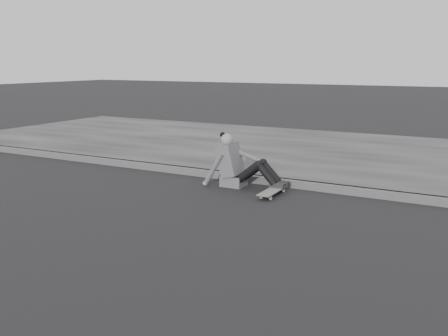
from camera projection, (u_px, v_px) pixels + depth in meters
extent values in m
cylinder|color=#959691|center=(261.00, 197.00, 7.44)|extent=(0.03, 0.05, 0.05)
cylinder|color=#959691|center=(271.00, 198.00, 7.37)|extent=(0.03, 0.05, 0.05)
cylinder|color=#959691|center=(275.00, 189.00, 7.89)|extent=(0.03, 0.05, 0.05)
cylinder|color=#959691|center=(284.00, 190.00, 7.82)|extent=(0.03, 0.05, 0.05)
cube|color=#323234|center=(266.00, 196.00, 7.40)|extent=(0.16, 0.04, 0.03)
cube|color=#323234|center=(279.00, 188.00, 7.85)|extent=(0.16, 0.04, 0.03)
cube|color=slate|center=(273.00, 190.00, 7.62)|extent=(0.20, 0.78, 0.02)
cube|color=#535355|center=(234.00, 181.00, 8.20)|extent=(0.36, 0.34, 0.18)
cube|color=#535355|center=(230.00, 160.00, 8.16)|extent=(0.37, 0.40, 0.57)
cube|color=#535355|center=(223.00, 152.00, 8.20)|extent=(0.14, 0.30, 0.20)
cylinder|color=gray|center=(227.00, 145.00, 8.13)|extent=(0.09, 0.09, 0.08)
sphere|color=gray|center=(227.00, 140.00, 8.12)|extent=(0.20, 0.20, 0.20)
sphere|color=black|center=(223.00, 135.00, 8.16)|extent=(0.09, 0.09, 0.09)
cylinder|color=black|center=(249.00, 172.00, 7.94)|extent=(0.43, 0.13, 0.39)
cylinder|color=black|center=(254.00, 170.00, 8.09)|extent=(0.43, 0.13, 0.39)
cylinder|color=black|center=(266.00, 174.00, 7.80)|extent=(0.35, 0.11, 0.36)
cylinder|color=black|center=(271.00, 172.00, 7.95)|extent=(0.35, 0.11, 0.36)
sphere|color=black|center=(258.00, 165.00, 7.83)|extent=(0.13, 0.13, 0.13)
sphere|color=black|center=(263.00, 163.00, 7.99)|extent=(0.13, 0.13, 0.13)
cube|color=#242424|center=(277.00, 185.00, 7.75)|extent=(0.24, 0.08, 0.07)
cube|color=#242424|center=(281.00, 183.00, 7.90)|extent=(0.24, 0.08, 0.07)
cylinder|color=#535355|center=(213.00, 169.00, 8.10)|extent=(0.38, 0.08, 0.58)
sphere|color=gray|center=(205.00, 183.00, 8.22)|extent=(0.08, 0.08, 0.08)
cylinder|color=#535355|center=(248.00, 156.00, 8.18)|extent=(0.48, 0.08, 0.21)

